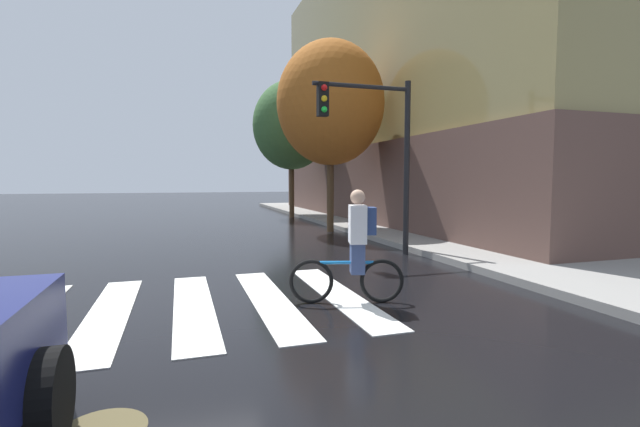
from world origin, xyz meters
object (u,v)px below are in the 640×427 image
at_px(cyclist, 355,247).
at_px(fire_hydrant, 390,215).
at_px(street_tree_near, 330,103).
at_px(traffic_light_near, 376,136).
at_px(street_tree_mid, 291,125).

height_order(cyclist, fire_hydrant, cyclist).
bearing_deg(street_tree_near, fire_hydrant, -2.79).
bearing_deg(cyclist, fire_hydrant, 60.24).
xyz_separation_m(cyclist, street_tree_near, (2.61, 8.66, 3.63)).
xyz_separation_m(fire_hydrant, street_tree_near, (-2.28, 0.11, 3.95)).
bearing_deg(traffic_light_near, street_tree_mid, 86.17).
relative_size(cyclist, street_tree_mid, 0.26).
height_order(cyclist, street_tree_mid, street_tree_mid).
relative_size(fire_hydrant, street_tree_near, 0.12).
bearing_deg(fire_hydrant, street_tree_mid, 108.65).
height_order(traffic_light_near, street_tree_mid, street_tree_mid).
relative_size(cyclist, street_tree_near, 0.25).
relative_size(street_tree_near, street_tree_mid, 1.01).
xyz_separation_m(traffic_light_near, fire_hydrant, (2.87, 4.91, -2.33)).
xyz_separation_m(fire_hydrant, street_tree_mid, (-2.12, 6.29, 3.92)).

